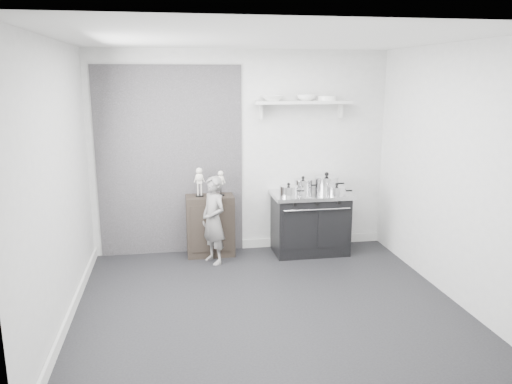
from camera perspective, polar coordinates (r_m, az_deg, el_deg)
ground at (r=5.43m, az=1.19°, el=-12.61°), size 4.00×4.00×0.00m
room_shell at (r=5.07m, az=-0.03°, el=4.99°), size 4.02×3.62×2.71m
wall_shelf at (r=6.71m, az=5.34°, el=10.09°), size 1.30×0.26×0.24m
stove at (r=6.81m, az=6.19°, el=-3.48°), size 1.04×0.65×0.83m
side_cabinet at (r=6.71m, az=-5.25°, el=-3.81°), size 0.63×0.37×0.81m
child at (r=6.37m, az=-4.87°, el=-3.23°), size 0.44×0.49×1.13m
pot_front_left at (r=6.51m, az=3.75°, el=0.15°), size 0.33×0.24×0.18m
pot_back_left at (r=6.80m, az=5.39°, el=0.80°), size 0.34×0.25×0.21m
pot_back_right at (r=6.86m, az=8.05°, el=1.00°), size 0.42×0.33×0.26m
pot_front_right at (r=6.62m, az=9.20°, el=0.17°), size 0.34×0.26×0.17m
skeleton_full at (r=6.55m, az=-6.50°, el=1.39°), size 0.12×0.08×0.44m
skeleton_torso at (r=6.58m, az=-4.05°, el=1.23°), size 0.11×0.07×0.38m
bowl_large at (r=6.61m, az=1.88°, el=10.68°), size 0.29×0.29×0.07m
bowl_small at (r=6.72m, az=5.73°, el=10.68°), size 0.24×0.24×0.08m
plate_stack at (r=6.80m, az=8.09°, el=10.57°), size 0.26×0.26×0.06m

